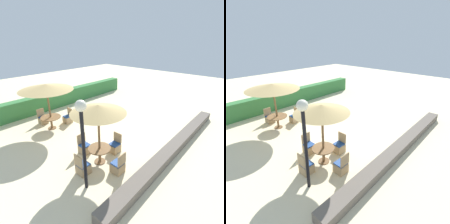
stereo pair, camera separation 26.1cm
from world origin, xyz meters
TOP-DOWN VIEW (x-y plane):
  - ground_plane at (0.00, 0.00)m, footprint 40.00×40.00m
  - hedge_row at (0.00, 5.98)m, footprint 13.00×0.70m
  - stone_border at (0.00, -3.34)m, footprint 10.00×0.56m
  - lamp_post at (-4.21, -1.91)m, footprint 0.36×0.36m
  - parasol_front_left at (-2.90, -1.27)m, footprint 2.21×2.21m
  - round_table_front_left at (-2.90, -1.27)m, footprint 0.96×0.96m
  - patio_chair_front_left_north at (-2.92, -0.28)m, footprint 0.46×0.46m
  - patio_chair_front_left_east at (-1.91, -1.28)m, footprint 0.46×0.46m
  - patio_chair_front_left_south at (-2.87, -2.26)m, footprint 0.46×0.46m
  - patio_chair_front_left_west at (-3.84, -1.28)m, footprint 0.46×0.46m
  - parasol_back_left at (-2.63, 3.04)m, footprint 2.91×2.91m
  - round_table_back_left at (-2.63, 3.04)m, footprint 1.15×1.15m
  - patio_chair_back_left_north at (-2.65, 4.04)m, footprint 0.46×0.46m
  - patio_chair_back_left_east at (-1.53, 2.98)m, footprint 0.46×0.46m

SIDE VIEW (x-z plane):
  - ground_plane at x=0.00m, z-range 0.00..0.00m
  - stone_border at x=0.00m, z-range 0.00..0.41m
  - patio_chair_front_left_north at x=-2.92m, z-range -0.20..0.73m
  - patio_chair_front_left_east at x=-1.91m, z-range -0.20..0.73m
  - patio_chair_front_left_south at x=-2.87m, z-range -0.20..0.73m
  - patio_chair_front_left_west at x=-3.84m, z-range -0.20..0.73m
  - patio_chair_back_left_north at x=-2.65m, z-range -0.20..0.73m
  - patio_chair_back_left_east at x=-1.53m, z-range -0.20..0.73m
  - round_table_front_left at x=-2.90m, z-range 0.18..0.89m
  - hedge_row at x=0.00m, z-range 0.00..1.17m
  - round_table_back_left at x=-2.63m, z-range 0.23..0.97m
  - lamp_post at x=-4.21m, z-range 0.69..4.01m
  - parasol_front_left at x=-2.90m, z-range 1.14..3.78m
  - parasol_back_left at x=-2.63m, z-range 1.17..3.85m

